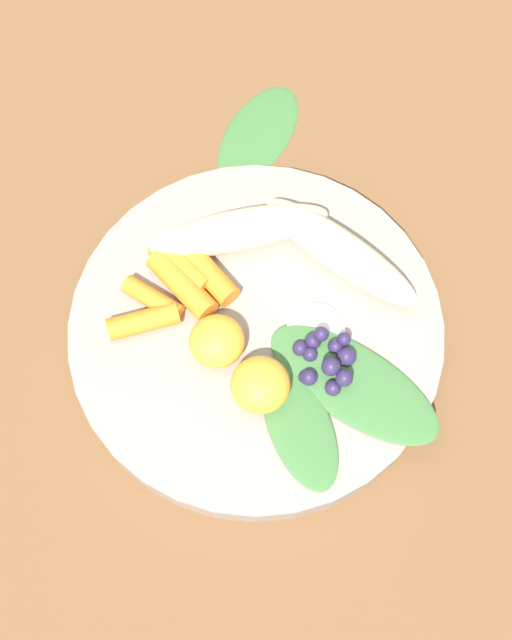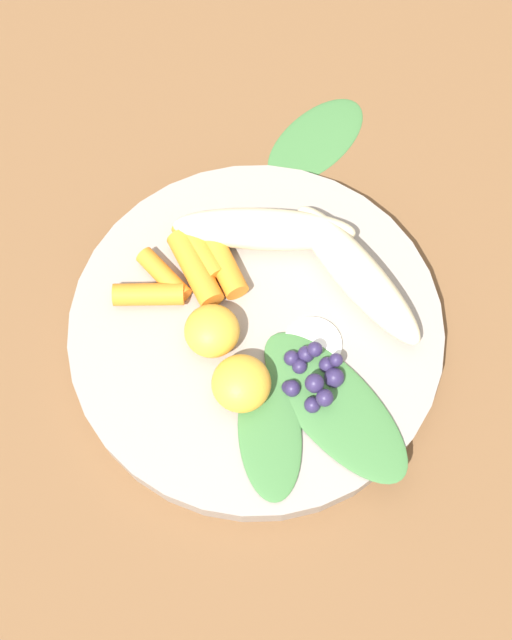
{
  "view_description": "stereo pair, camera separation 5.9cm",
  "coord_description": "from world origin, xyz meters",
  "px_view_note": "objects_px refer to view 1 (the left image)",
  "views": [
    {
      "loc": [
        -0.12,
        -0.19,
        0.58
      ],
      "look_at": [
        0.0,
        0.0,
        0.04
      ],
      "focal_mm": 45.08,
      "sensor_mm": 36.0,
      "label": 1
    },
    {
      "loc": [
        -0.07,
        -0.21,
        0.58
      ],
      "look_at": [
        0.0,
        0.0,
        0.04
      ],
      "focal_mm": 45.08,
      "sensor_mm": 36.0,
      "label": 2
    }
  ],
  "objects_px": {
    "orange_segment_near": "(261,385)",
    "kale_leaf_stray": "(259,132)",
    "banana_peeled_left": "(239,230)",
    "banana_peeled_right": "(340,251)",
    "bowl": "(256,332)"
  },
  "relations": [
    {
      "from": "banana_peeled_right",
      "to": "banana_peeled_left",
      "type": "bearing_deg",
      "value": 25.14
    },
    {
      "from": "banana_peeled_right",
      "to": "kale_leaf_stray",
      "type": "bearing_deg",
      "value": -27.51
    },
    {
      "from": "banana_peeled_left",
      "to": "orange_segment_near",
      "type": "distance_m",
      "value": 0.12
    },
    {
      "from": "bowl",
      "to": "orange_segment_near",
      "type": "distance_m",
      "value": 0.06
    },
    {
      "from": "banana_peeled_left",
      "to": "orange_segment_near",
      "type": "height_order",
      "value": "same"
    },
    {
      "from": "banana_peeled_left",
      "to": "kale_leaf_stray",
      "type": "xyz_separation_m",
      "value": [
        0.08,
        0.09,
        -0.04
      ]
    },
    {
      "from": "banana_peeled_left",
      "to": "orange_segment_near",
      "type": "xyz_separation_m",
      "value": [
        -0.06,
        -0.11,
        -0.0
      ]
    },
    {
      "from": "kale_leaf_stray",
      "to": "banana_peeled_left",
      "type": "bearing_deg",
      "value": -159.66
    },
    {
      "from": "orange_segment_near",
      "to": "kale_leaf_stray",
      "type": "xyz_separation_m",
      "value": [
        0.13,
        0.2,
        -0.04
      ]
    },
    {
      "from": "banana_peeled_left",
      "to": "orange_segment_near",
      "type": "bearing_deg",
      "value": 85.11
    },
    {
      "from": "bowl",
      "to": "orange_segment_near",
      "type": "height_order",
      "value": "orange_segment_near"
    },
    {
      "from": "kale_leaf_stray",
      "to": "orange_segment_near",
      "type": "bearing_deg",
      "value": -152.17
    },
    {
      "from": "banana_peeled_left",
      "to": "banana_peeled_right",
      "type": "xyz_separation_m",
      "value": [
        0.05,
        -0.06,
        0.0
      ]
    },
    {
      "from": "banana_peeled_right",
      "to": "orange_segment_near",
      "type": "xyz_separation_m",
      "value": [
        -0.11,
        -0.05,
        -0.0
      ]
    },
    {
      "from": "banana_peeled_left",
      "to": "kale_leaf_stray",
      "type": "distance_m",
      "value": 0.13
    }
  ]
}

